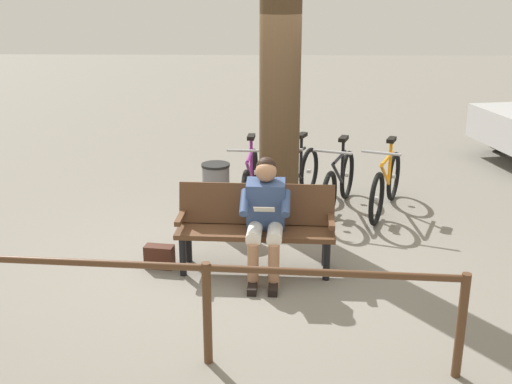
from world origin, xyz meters
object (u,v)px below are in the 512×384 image
at_px(handbag, 159,257).
at_px(tree_trunk, 280,52).
at_px(bicycle_red, 339,183).
at_px(bicycle_black, 296,179).
at_px(litter_bin, 216,196).
at_px(bicycle_orange, 250,181).
at_px(person_reading, 265,213).
at_px(bicycle_silver, 386,185).
at_px(bench, 256,221).

relative_size(handbag, tree_trunk, 0.07).
distance_m(bicycle_red, bicycle_black, 0.57).
bearing_deg(tree_trunk, litter_bin, 1.16).
bearing_deg(bicycle_orange, person_reading, 10.22).
height_order(bicycle_silver, bicycle_orange, same).
xyz_separation_m(person_reading, bicycle_orange, (0.21, -2.00, -0.31)).
bearing_deg(tree_trunk, bench, 77.85).
distance_m(bench, litter_bin, 1.25).
bearing_deg(bicycle_silver, bicycle_red, -72.59).
bearing_deg(bicycle_red, handbag, -29.32).
bearing_deg(bicycle_orange, tree_trunk, 32.41).
relative_size(bench, person_reading, 1.35).
xyz_separation_m(bench, bicycle_orange, (0.12, -1.83, -0.15)).
relative_size(person_reading, bicycle_orange, 0.71).
distance_m(handbag, tree_trunk, 2.61).
relative_size(bench, litter_bin, 2.05).
height_order(tree_trunk, bicycle_black, tree_trunk).
height_order(bicycle_red, bicycle_black, same).
distance_m(bench, bicycle_red, 2.05).
height_order(litter_bin, bicycle_silver, bicycle_silver).
bearing_deg(bench, bicycle_silver, -130.64).
bearing_deg(bench, person_reading, 122.36).
height_order(handbag, bicycle_silver, bicycle_silver).
bearing_deg(handbag, tree_trunk, -136.52).
height_order(bench, bicycle_silver, bicycle_silver).
height_order(bicycle_silver, bicycle_red, same).
distance_m(person_reading, handbag, 1.23).
xyz_separation_m(litter_bin, bicycle_silver, (-2.13, -0.59, -0.04)).
distance_m(bicycle_silver, bicycle_orange, 1.75).
bearing_deg(tree_trunk, bicycle_red, -141.50).
height_order(person_reading, bicycle_black, person_reading).
bearing_deg(bicycle_silver, bicycle_orange, -71.74).
relative_size(bicycle_silver, bicycle_red, 0.99).
bearing_deg(bicycle_black, tree_trunk, 6.78).
relative_size(person_reading, bicycle_red, 0.75).
height_order(tree_trunk, litter_bin, tree_trunk).
bearing_deg(bench, tree_trunk, -99.49).
bearing_deg(bicycle_red, bicycle_orange, -73.91).
bearing_deg(bicycle_silver, person_reading, -17.28).
relative_size(bench, handbag, 5.40).
bearing_deg(litter_bin, bicycle_black, -140.51).
height_order(person_reading, bicycle_orange, person_reading).
height_order(tree_trunk, bicycle_red, tree_trunk).
bearing_deg(litter_bin, person_reading, 114.62).
xyz_separation_m(person_reading, bicycle_red, (-0.93, -1.94, -0.31)).
height_order(litter_bin, bicycle_black, bicycle_black).
height_order(handbag, bicycle_orange, bicycle_orange).
height_order(bicycle_silver, bicycle_black, same).
bearing_deg(litter_bin, bicycle_orange, -118.91).
xyz_separation_m(bicycle_red, bicycle_orange, (1.14, -0.06, 0.00)).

